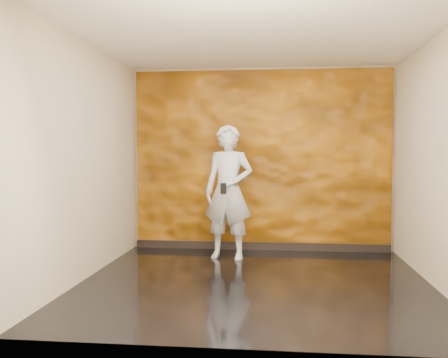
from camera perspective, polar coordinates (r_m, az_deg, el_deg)
room at (r=5.71m, az=3.56°, el=2.06°), size 4.02×4.02×2.81m
feature_wall at (r=7.67m, az=4.26°, el=2.15°), size 3.90×0.06×2.75m
baseboard at (r=7.77m, az=4.21°, el=-7.64°), size 3.90×0.04×0.12m
man at (r=7.02m, az=0.51°, el=-1.49°), size 0.76×0.56×1.89m
phone at (r=6.73m, az=-0.07°, el=-1.10°), size 0.08×0.02×0.15m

